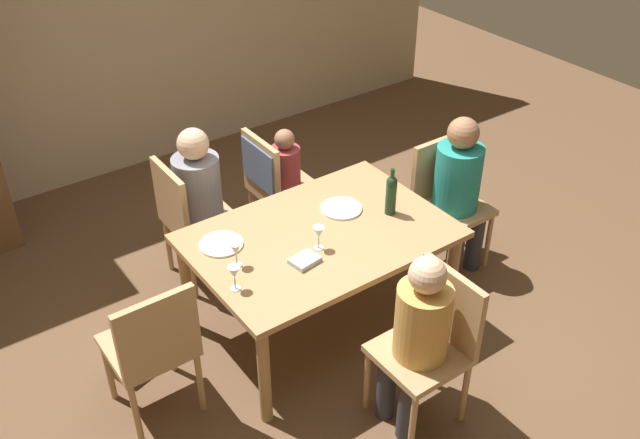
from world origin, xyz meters
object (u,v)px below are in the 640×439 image
person_child_small (288,176)px  wine_bottle_tall_green (391,194)px  chair_far_left (189,215)px  dinner_plate_host (221,244)px  handbag (132,353)px  chair_right_end (446,195)px  wine_glass_centre (234,273)px  person_woman_host (460,185)px  dinner_plate_guest_left (341,208)px  chair_near (432,338)px  person_man_guest (418,332)px  chair_far_right (271,178)px  chair_left_end (153,344)px  person_man_bearded (202,193)px  wine_glass_near_left (236,250)px  dining_table (320,244)px  wine_glass_near_right (319,233)px

person_child_small → wine_bottle_tall_green: wine_bottle_tall_green is taller
chair_far_left → dinner_plate_host: bearing=-9.0°
chair_far_left → dinner_plate_host: (-0.11, -0.67, 0.20)m
chair_far_left → handbag: bearing=-52.0°
chair_right_end → wine_bottle_tall_green: bearing=13.7°
wine_glass_centre → person_woman_host: bearing=4.0°
dinner_plate_guest_left → chair_near: bearing=-99.4°
person_woman_host → handbag: person_woman_host is taller
person_woman_host → wine_bottle_tall_green: 0.70m
chair_far_left → person_man_guest: bearing=12.6°
chair_far_right → chair_left_end: same height
person_man_guest → handbag: person_man_guest is taller
person_man_bearded → wine_glass_near_left: bearing=-15.1°
chair_near → wine_bottle_tall_green: (0.40, 0.83, 0.34)m
wine_bottle_tall_green → dinner_plate_host: (-1.02, 0.31, -0.13)m
chair_far_left → dinner_plate_host: 0.71m
person_man_guest → wine_glass_near_left: (-0.53, 0.93, 0.19)m
wine_glass_centre → chair_far_right: bearing=50.0°
person_man_bearded → dinner_plate_guest_left: 0.97m
chair_far_left → person_child_small: 0.80m
dining_table → dinner_plate_host: dinner_plate_host is taller
wine_glass_near_left → wine_glass_near_right: (0.47, -0.14, 0.00)m
chair_far_right → person_man_guest: bearing=-7.7°
person_child_small → wine_glass_near_left: (-0.93, -0.89, 0.27)m
chair_far_left → dinner_plate_guest_left: chair_far_left is taller
wine_glass_centre → handbag: wine_glass_centre is taller
chair_near → chair_left_end: (-1.23, 0.82, 0.00)m
person_man_guest → wine_glass_near_left: size_ratio=7.40×
chair_far_left → person_man_bearded: size_ratio=0.80×
dining_table → handbag: bearing=163.0°
chair_near → person_child_small: person_child_small is taller
wine_bottle_tall_green → handbag: bearing=165.4°
wine_glass_near_left → chair_right_end: bearing=2.2°
person_man_guest → wine_bottle_tall_green: person_man_guest is taller
chair_right_end → chair_far_left: size_ratio=1.00×
wine_glass_centre → wine_glass_near_left: bearing=57.6°
person_child_small → wine_glass_near_right: size_ratio=6.28×
dining_table → chair_left_end: (-1.15, -0.09, -0.11)m
person_man_guest → dining_table: bearing=-1.6°
chair_right_end → chair_left_end: bearing=4.3°
chair_near → chair_far_right: same height
person_man_bearded → dinner_plate_guest_left: size_ratio=4.40×
person_man_bearded → person_man_guest: 1.84m
chair_far_right → person_man_bearded: bearing=-90.0°
dinner_plate_host → handbag: size_ratio=0.92×
wine_glass_near_left → dinner_plate_guest_left: (0.82, 0.11, -0.10)m
dining_table → handbag: size_ratio=5.48×
dining_table → person_woman_host: person_woman_host is taller
dining_table → wine_glass_centre: wine_glass_centre is taller
chair_right_end → handbag: (-2.29, 0.26, -0.42)m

